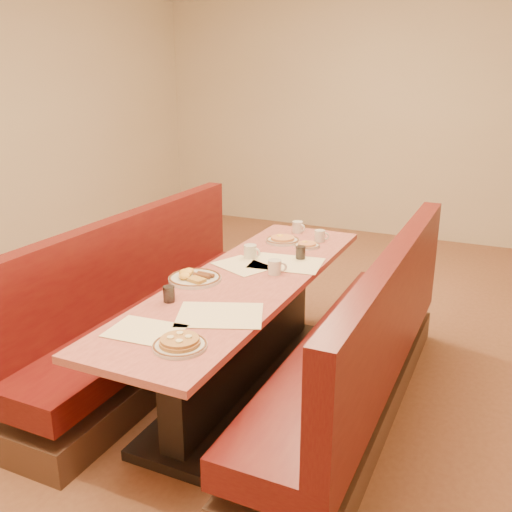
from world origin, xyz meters
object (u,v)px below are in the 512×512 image
at_px(booth_left, 149,316).
at_px(booth_right, 360,360).
at_px(pancake_plate, 180,344).
at_px(coffee_mug_c, 320,236).
at_px(coffee_mug_d, 298,227).
at_px(coffee_mug_a, 275,267).
at_px(eggs_plate, 194,277).
at_px(diner_table, 246,335).
at_px(soda_tumbler_near, 169,294).
at_px(soda_tumbler_mid, 301,253).
at_px(coffee_mug_b, 251,251).

relative_size(booth_left, booth_right, 1.00).
distance_m(pancake_plate, coffee_mug_c, 1.89).
height_order(booth_right, coffee_mug_d, booth_right).
height_order(coffee_mug_a, coffee_mug_c, coffee_mug_a).
xyz_separation_m(eggs_plate, coffee_mug_d, (0.18, 1.26, 0.03)).
height_order(diner_table, coffee_mug_a, coffee_mug_a).
relative_size(coffee_mug_a, soda_tumbler_near, 1.29).
relative_size(booth_left, coffee_mug_d, 22.04).
height_order(booth_right, soda_tumbler_mid, booth_right).
distance_m(booth_left, coffee_mug_c, 1.37).
height_order(booth_left, coffee_mug_c, booth_left).
bearing_deg(eggs_plate, coffee_mug_b, 76.66).
bearing_deg(coffee_mug_a, coffee_mug_d, 78.73).
relative_size(coffee_mug_a, coffee_mug_d, 1.01).
distance_m(diner_table, coffee_mug_d, 1.18).
xyz_separation_m(booth_right, soda_tumbler_mid, (-0.56, 0.49, 0.43)).
bearing_deg(eggs_plate, soda_tumbler_mid, 55.98).
relative_size(coffee_mug_c, soda_tumbler_mid, 1.22).
bearing_deg(booth_right, coffee_mug_c, 121.52).
bearing_deg(eggs_plate, booth_right, 9.17).
xyz_separation_m(eggs_plate, coffee_mug_b, (0.13, 0.53, 0.03)).
bearing_deg(pancake_plate, booth_right, 57.07).
relative_size(booth_left, pancake_plate, 9.91).
xyz_separation_m(diner_table, soda_tumbler_mid, (0.17, 0.49, 0.42)).
height_order(diner_table, booth_left, booth_left).
bearing_deg(coffee_mug_b, coffee_mug_c, 68.45).
height_order(eggs_plate, coffee_mug_c, coffee_mug_c).
xyz_separation_m(soda_tumbler_near, soda_tumbler_mid, (0.39, 0.99, 0.00)).
relative_size(diner_table, booth_right, 1.00).
relative_size(eggs_plate, coffee_mug_c, 2.89).
bearing_deg(diner_table, soda_tumbler_near, -113.77).
bearing_deg(diner_table, coffee_mug_a, 49.75).
bearing_deg(eggs_plate, coffee_mug_d, 81.70).
distance_m(coffee_mug_c, coffee_mug_d, 0.28).
bearing_deg(soda_tumbler_mid, diner_table, -109.31).
distance_m(eggs_plate, soda_tumbler_mid, 0.78).
distance_m(diner_table, coffee_mug_a, 0.47).
xyz_separation_m(booth_right, coffee_mug_d, (-0.82, 1.10, 0.43)).
height_order(pancake_plate, soda_tumbler_near, soda_tumbler_near).
height_order(coffee_mug_c, soda_tumbler_mid, soda_tumbler_mid).
bearing_deg(soda_tumbler_near, eggs_plate, 97.73).
xyz_separation_m(diner_table, soda_tumbler_near, (-0.22, -0.50, 0.42)).
xyz_separation_m(coffee_mug_a, coffee_mug_d, (-0.21, 0.95, -0.00)).
bearing_deg(booth_right, eggs_plate, -170.83).
height_order(diner_table, coffee_mug_c, coffee_mug_c).
bearing_deg(coffee_mug_a, diner_table, -154.21).
relative_size(booth_left, coffee_mug_b, 20.46).
distance_m(eggs_plate, soda_tumbler_near, 0.34).
xyz_separation_m(coffee_mug_a, soda_tumbler_near, (-0.35, -0.65, -0.00)).
relative_size(coffee_mug_d, soda_tumbler_mid, 1.25).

